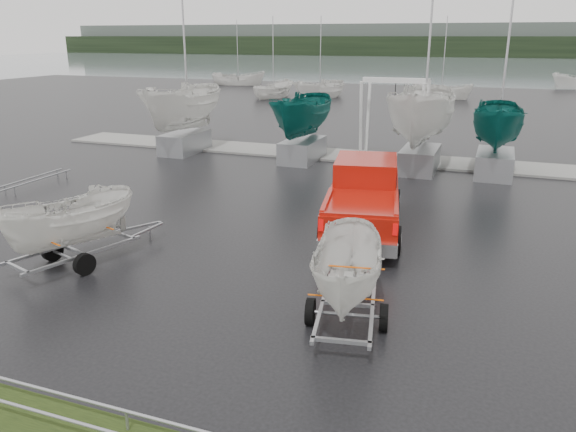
# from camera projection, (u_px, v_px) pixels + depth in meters

# --- Properties ---
(ground_plane) EXTENTS (120.00, 120.00, 0.00)m
(ground_plane) POSITION_uv_depth(u_px,v_px,m) (195.00, 228.00, 18.69)
(ground_plane) COLOR black
(ground_plane) RESTS_ON ground
(lake) EXTENTS (300.00, 300.00, 0.00)m
(lake) POSITION_uv_depth(u_px,v_px,m) (454.00, 69.00, 107.87)
(lake) COLOR slate
(lake) RESTS_ON ground
(dock) EXTENTS (30.00, 3.00, 0.12)m
(dock) POSITION_uv_depth(u_px,v_px,m) (315.00, 153.00, 30.27)
(dock) COLOR gray
(dock) RESTS_ON ground
(treeline) EXTENTS (300.00, 8.00, 6.00)m
(treeline) POSITION_uv_depth(u_px,v_px,m) (474.00, 47.00, 169.37)
(treeline) COLOR black
(treeline) RESTS_ON ground
(far_hill) EXTENTS (300.00, 6.00, 10.00)m
(far_hill) POSITION_uv_depth(u_px,v_px,m) (476.00, 40.00, 175.89)
(far_hill) COLOR #4C5651
(far_hill) RESTS_ON ground
(pickup_truck) EXTENTS (3.32, 6.77, 2.16)m
(pickup_truck) POSITION_uv_depth(u_px,v_px,m) (364.00, 194.00, 18.52)
(pickup_truck) COLOR #9E1108
(pickup_truck) RESTS_ON ground
(trailer_hitched) EXTENTS (1.87, 3.75, 4.47)m
(trailer_hitched) POSITION_uv_depth(u_px,v_px,m) (351.00, 219.00, 11.77)
(trailer_hitched) COLOR #979AA0
(trailer_hitched) RESTS_ON ground
(trailer_parked) EXTENTS (2.22, 3.79, 4.55)m
(trailer_parked) POSITION_uv_depth(u_px,v_px,m) (65.00, 179.00, 14.89)
(trailer_parked) COLOR #979AA0
(trailer_parked) RESTS_ON ground
(boat_hoist) EXTENTS (3.30, 2.18, 4.12)m
(boat_hoist) POSITION_uv_depth(u_px,v_px,m) (394.00, 108.00, 28.08)
(boat_hoist) COLOR silver
(boat_hoist) RESTS_ON ground
(keelboat_0) EXTENTS (2.59, 3.20, 10.77)m
(keelboat_0) POSITION_uv_depth(u_px,v_px,m) (181.00, 75.00, 29.50)
(keelboat_0) COLOR #979AA0
(keelboat_0) RESTS_ON ground
(keelboat_1) EXTENTS (2.27, 3.20, 7.15)m
(keelboat_1) POSITION_uv_depth(u_px,v_px,m) (303.00, 89.00, 27.61)
(keelboat_1) COLOR #979AA0
(keelboat_1) RESTS_ON ground
(keelboat_2) EXTENTS (2.87, 3.20, 11.05)m
(keelboat_2) POSITION_uv_depth(u_px,v_px,m) (426.00, 72.00, 25.16)
(keelboat_2) COLOR #979AA0
(keelboat_2) RESTS_ON ground
(keelboat_3) EXTENTS (2.22, 3.20, 10.38)m
(keelboat_3) POSITION_uv_depth(u_px,v_px,m) (502.00, 98.00, 24.65)
(keelboat_3) COLOR #979AA0
(keelboat_3) RESTS_ON ground
(mast_rack_0) EXTENTS (0.56, 6.50, 0.06)m
(mast_rack_0) POSITION_uv_depth(u_px,v_px,m) (9.00, 186.00, 22.48)
(mast_rack_0) COLOR #979AA0
(mast_rack_0) RESTS_ON ground
(mast_rack_2) EXTENTS (7.00, 0.56, 0.06)m
(mast_rack_2) POSITION_uv_depth(u_px,v_px,m) (116.00, 421.00, 8.78)
(mast_rack_2) COLOR #979AA0
(mast_rack_2) RESTS_ON ground
(moored_boat_0) EXTENTS (2.86, 2.92, 11.39)m
(moored_boat_0) POSITION_uv_depth(u_px,v_px,m) (273.00, 97.00, 58.31)
(moored_boat_0) COLOR silver
(moored_boat_0) RESTS_ON ground
(moored_boat_1) EXTENTS (3.71, 3.76, 11.89)m
(moored_boat_1) POSITION_uv_depth(u_px,v_px,m) (320.00, 98.00, 57.70)
(moored_boat_1) COLOR silver
(moored_boat_1) RESTS_ON ground
(moored_boat_2) EXTENTS (2.91, 2.86, 11.19)m
(moored_boat_2) POSITION_uv_depth(u_px,v_px,m) (441.00, 98.00, 57.30)
(moored_boat_2) COLOR silver
(moored_boat_2) RESTS_ON ground
(moored_boat_4) EXTENTS (3.10, 3.03, 11.62)m
(moored_boat_4) POSITION_uv_depth(u_px,v_px,m) (238.00, 85.00, 73.02)
(moored_boat_4) COLOR silver
(moored_boat_4) RESTS_ON ground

